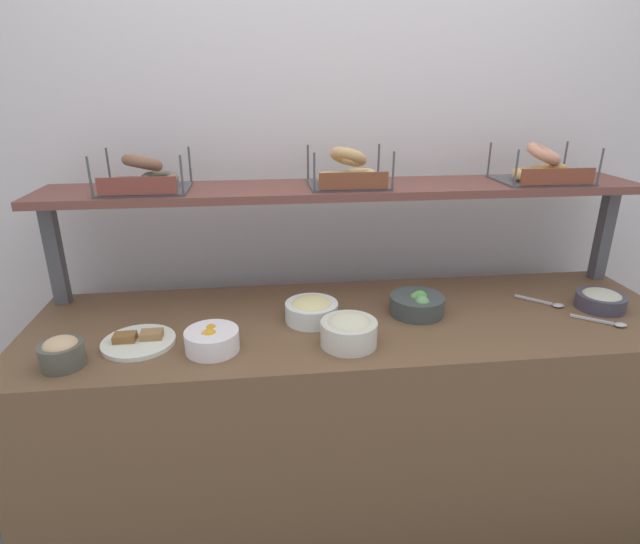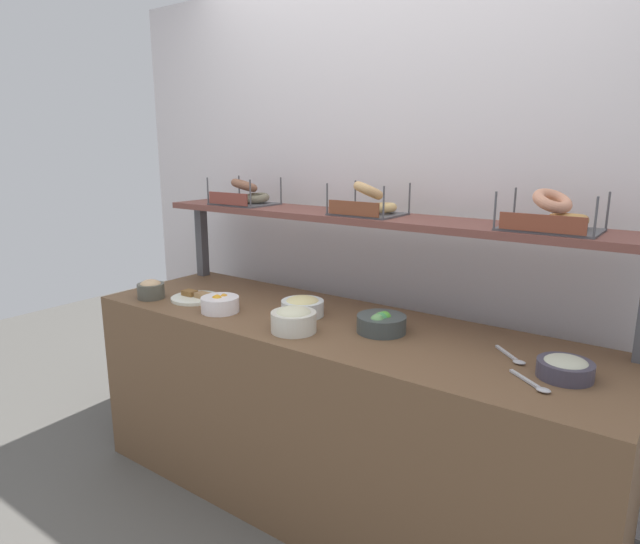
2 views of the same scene
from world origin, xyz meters
name	(u,v)px [view 1 (image 1 of 2)]	position (x,y,z in m)	size (l,w,h in m)	color
ground_plane	(352,500)	(0.00, 0.00, 0.00)	(8.00, 8.00, 0.00)	#595651
back_wall	(336,191)	(0.00, 0.55, 1.20)	(3.52, 0.06, 2.40)	silver
deli_counter	(355,416)	(0.00, 0.00, 0.42)	(2.32, 0.70, 0.85)	brown
shelf_riser_left	(55,253)	(-1.10, 0.27, 1.05)	(0.05, 0.05, 0.40)	#4C4C51
shelf_riser_right	(604,234)	(1.10, 0.27, 1.05)	(0.05, 0.05, 0.40)	#4C4C51
upper_shelf	(347,189)	(0.00, 0.27, 1.26)	(2.28, 0.32, 0.03)	brown
bowl_hummus	(62,352)	(-0.94, -0.22, 0.90)	(0.13, 0.13, 0.09)	#504F43
bowl_potato_salad	(349,330)	(-0.07, -0.19, 0.90)	(0.18, 0.18, 0.10)	silver
bowl_egg_salad	(311,309)	(-0.17, 0.00, 0.89)	(0.19, 0.19, 0.09)	white
bowl_tuna_salad	(601,300)	(0.92, -0.03, 0.88)	(0.18, 0.18, 0.07)	#3F3B4A
bowl_veggie_mix	(418,304)	(0.22, 0.01, 0.89)	(0.20, 0.20, 0.09)	#3E4646
bowl_fruit_salad	(212,340)	(-0.50, -0.17, 0.89)	(0.17, 0.17, 0.08)	white
serving_plate_white	(139,341)	(-0.74, -0.11, 0.86)	(0.23, 0.23, 0.04)	white
serving_spoon_near_plate	(608,322)	(0.86, -0.15, 0.86)	(0.15, 0.12, 0.01)	#B7B7BC
serving_spoon_by_edge	(547,303)	(0.74, 0.03, 0.86)	(0.14, 0.13, 0.01)	#B7B7BC
bagel_basket_poppy	(143,178)	(-0.74, 0.25, 1.33)	(0.31, 0.24, 0.14)	#4C4C51
bagel_basket_plain	(348,173)	(0.00, 0.26, 1.33)	(0.29, 0.25, 0.16)	#4C4C51
bagel_basket_sesame	(541,169)	(0.77, 0.25, 1.33)	(0.34, 0.24, 0.15)	#4C4C51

